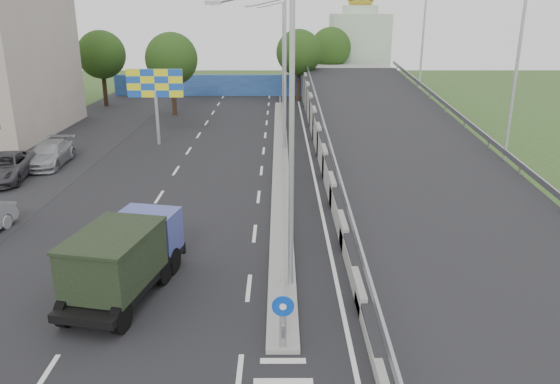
{
  "coord_description": "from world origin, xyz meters",
  "views": [
    {
      "loc": [
        -0.11,
        -11.45,
        9.51
      ],
      "look_at": [
        -0.07,
        10.34,
        2.2
      ],
      "focal_mm": 35.0,
      "sensor_mm": 36.0,
      "label": 1
    }
  ],
  "objects_px": {
    "lamp_post_mid": "(282,67)",
    "billboard": "(155,88)",
    "church": "(359,44)",
    "parked_car_c": "(4,167)",
    "lamp_post_near": "(286,129)",
    "lamp_post_far": "(281,48)",
    "sign_bollard": "(283,321)",
    "parked_car_d": "(50,154)",
    "dump_truck": "(125,256)"
  },
  "relations": [
    {
      "from": "lamp_post_mid",
      "to": "billboard",
      "type": "relative_size",
      "value": 1.83
    },
    {
      "from": "church",
      "to": "parked_car_c",
      "type": "bearing_deg",
      "value": -122.62
    },
    {
      "from": "lamp_post_near",
      "to": "billboard",
      "type": "relative_size",
      "value": 1.83
    },
    {
      "from": "lamp_post_near",
      "to": "lamp_post_far",
      "type": "distance_m",
      "value": 40.0
    },
    {
      "from": "sign_bollard",
      "to": "lamp_post_far",
      "type": "bearing_deg",
      "value": 89.86
    },
    {
      "from": "lamp_post_mid",
      "to": "lamp_post_far",
      "type": "relative_size",
      "value": 1.0
    },
    {
      "from": "billboard",
      "to": "parked_car_d",
      "type": "height_order",
      "value": "billboard"
    },
    {
      "from": "lamp_post_near",
      "to": "dump_truck",
      "type": "height_order",
      "value": "lamp_post_near"
    },
    {
      "from": "sign_bollard",
      "to": "dump_truck",
      "type": "distance_m",
      "value": 6.47
    },
    {
      "from": "lamp_post_mid",
      "to": "parked_car_c",
      "type": "bearing_deg",
      "value": -157.17
    },
    {
      "from": "lamp_post_far",
      "to": "parked_car_d",
      "type": "xyz_separation_m",
      "value": [
        -14.89,
        -23.65,
        -5.06
      ]
    },
    {
      "from": "dump_truck",
      "to": "sign_bollard",
      "type": "bearing_deg",
      "value": -20.99
    },
    {
      "from": "lamp_post_mid",
      "to": "lamp_post_far",
      "type": "distance_m",
      "value": 20.0
    },
    {
      "from": "lamp_post_near",
      "to": "lamp_post_far",
      "type": "xyz_separation_m",
      "value": [
        0.0,
        40.0,
        0.0
      ]
    },
    {
      "from": "parked_car_c",
      "to": "parked_car_d",
      "type": "distance_m",
      "value": 3.47
    },
    {
      "from": "lamp_post_near",
      "to": "lamp_post_far",
      "type": "bearing_deg",
      "value": 90.0
    },
    {
      "from": "lamp_post_far",
      "to": "lamp_post_mid",
      "type": "bearing_deg",
      "value": -90.0
    },
    {
      "from": "sign_bollard",
      "to": "parked_car_d",
      "type": "relative_size",
      "value": 0.32
    },
    {
      "from": "lamp_post_near",
      "to": "lamp_post_mid",
      "type": "distance_m",
      "value": 20.0
    },
    {
      "from": "lamp_post_near",
      "to": "parked_car_c",
      "type": "relative_size",
      "value": 1.82
    },
    {
      "from": "church",
      "to": "parked_car_c",
      "type": "distance_m",
      "value": 48.7
    },
    {
      "from": "sign_bollard",
      "to": "parked_car_c",
      "type": "xyz_separation_m",
      "value": [
        -16.14,
        16.99,
        -0.26
      ]
    },
    {
      "from": "sign_bollard",
      "to": "church",
      "type": "relative_size",
      "value": 0.12
    },
    {
      "from": "dump_truck",
      "to": "parked_car_c",
      "type": "distance_m",
      "value": 17.24
    },
    {
      "from": "lamp_post_near",
      "to": "church",
      "type": "height_order",
      "value": "church"
    },
    {
      "from": "sign_bollard",
      "to": "dump_truck",
      "type": "bearing_deg",
      "value": 147.17
    },
    {
      "from": "lamp_post_near",
      "to": "lamp_post_mid",
      "type": "bearing_deg",
      "value": 90.0
    },
    {
      "from": "dump_truck",
      "to": "billboard",
      "type": "bearing_deg",
      "value": 110.94
    },
    {
      "from": "lamp_post_mid",
      "to": "dump_truck",
      "type": "distance_m",
      "value": 21.51
    },
    {
      "from": "billboard",
      "to": "lamp_post_near",
      "type": "bearing_deg",
      "value": -67.51
    },
    {
      "from": "lamp_post_far",
      "to": "parked_car_c",
      "type": "height_order",
      "value": "lamp_post_far"
    },
    {
      "from": "sign_bollard",
      "to": "billboard",
      "type": "height_order",
      "value": "billboard"
    },
    {
      "from": "lamp_post_mid",
      "to": "parked_car_c",
      "type": "relative_size",
      "value": 1.82
    },
    {
      "from": "lamp_post_far",
      "to": "dump_truck",
      "type": "distance_m",
      "value": 40.94
    },
    {
      "from": "church",
      "to": "lamp_post_near",
      "type": "bearing_deg",
      "value": -100.38
    },
    {
      "from": "parked_car_d",
      "to": "parked_car_c",
      "type": "bearing_deg",
      "value": -115.4
    },
    {
      "from": "billboard",
      "to": "lamp_post_mid",
      "type": "bearing_deg",
      "value": -12.38
    },
    {
      "from": "sign_bollard",
      "to": "church",
      "type": "height_order",
      "value": "church"
    },
    {
      "from": "parked_car_c",
      "to": "lamp_post_near",
      "type": "bearing_deg",
      "value": -46.55
    },
    {
      "from": "parked_car_d",
      "to": "lamp_post_far",
      "type": "bearing_deg",
      "value": 55.43
    },
    {
      "from": "sign_bollard",
      "to": "parked_car_c",
      "type": "height_order",
      "value": "sign_bollard"
    },
    {
      "from": "parked_car_d",
      "to": "dump_truck",
      "type": "bearing_deg",
      "value": -63.07
    },
    {
      "from": "lamp_post_far",
      "to": "dump_truck",
      "type": "height_order",
      "value": "lamp_post_far"
    },
    {
      "from": "lamp_post_far",
      "to": "billboard",
      "type": "relative_size",
      "value": 1.83
    },
    {
      "from": "lamp_post_far",
      "to": "parked_car_d",
      "type": "bearing_deg",
      "value": -122.2
    },
    {
      "from": "lamp_post_mid",
      "to": "parked_car_d",
      "type": "distance_m",
      "value": 16.14
    },
    {
      "from": "lamp_post_near",
      "to": "lamp_post_mid",
      "type": "relative_size",
      "value": 1.0
    },
    {
      "from": "lamp_post_far",
      "to": "parked_car_d",
      "type": "height_order",
      "value": "lamp_post_far"
    },
    {
      "from": "billboard",
      "to": "lamp_post_far",
      "type": "bearing_deg",
      "value": 63.16
    },
    {
      "from": "billboard",
      "to": "parked_car_d",
      "type": "xyz_separation_m",
      "value": [
        -5.78,
        -5.65,
        -3.43
      ]
    }
  ]
}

